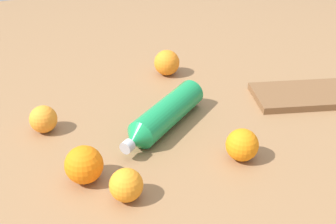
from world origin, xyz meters
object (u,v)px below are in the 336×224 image
object	(u,v)px
orange_1	(126,185)
orange_4	(84,165)
water_bottle	(164,116)
orange_3	(43,119)
orange_2	(167,63)
cutting_board	(302,95)
orange_0	(242,145)

from	to	relation	value
orange_1	orange_4	distance (m)	0.10
water_bottle	orange_3	distance (m)	0.28
orange_2	orange_3	distance (m)	0.42
orange_3	orange_4	world-z (taller)	orange_4
orange_1	cutting_board	xyz separation A→B (m)	(0.54, 0.21, -0.02)
orange_0	cutting_board	distance (m)	0.33
orange_1	orange_2	xyz separation A→B (m)	(0.26, 0.48, 0.01)
water_bottle	orange_4	xyz separation A→B (m)	(-0.21, -0.13, 0.00)
orange_2	orange_4	size ratio (longest dim) A/B	0.98
orange_0	orange_3	xyz separation A→B (m)	(-0.37, 0.25, -0.00)
cutting_board	orange_0	bearing A→B (deg)	-133.48
water_bottle	orange_1	size ratio (longest dim) A/B	4.05
cutting_board	orange_2	bearing A→B (deg)	150.83
orange_0	orange_3	distance (m)	0.45
orange_3	cutting_board	bearing A→B (deg)	-6.60
orange_3	cutting_board	size ratio (longest dim) A/B	0.25
orange_4	cutting_board	size ratio (longest dim) A/B	0.30
water_bottle	orange_1	distance (m)	0.25
water_bottle	orange_0	distance (m)	0.20
orange_2	orange_3	bearing A→B (deg)	-153.13
orange_2	orange_4	xyz separation A→B (m)	(-0.32, -0.40, 0.00)
orange_3	orange_4	xyz separation A→B (m)	(0.05, -0.21, 0.01)
orange_0	cutting_board	world-z (taller)	orange_0
orange_0	orange_3	world-z (taller)	orange_0
water_bottle	orange_3	size ratio (longest dim) A/B	4.03
orange_0	orange_1	bearing A→B (deg)	-172.15
water_bottle	orange_1	xyz separation A→B (m)	(-0.15, -0.21, -0.00)
water_bottle	orange_0	xyz separation A→B (m)	(0.11, -0.17, 0.00)
water_bottle	orange_4	bearing A→B (deg)	-7.67
orange_1	orange_3	size ratio (longest dim) A/B	0.99
orange_1	orange_3	bearing A→B (deg)	111.68
orange_1	water_bottle	bearing A→B (deg)	54.33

